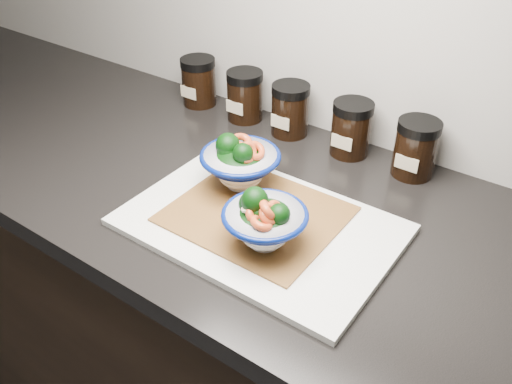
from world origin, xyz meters
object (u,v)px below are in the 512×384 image
Objects in this scene: spice_jar_a at (199,81)px; spice_jar_c at (290,110)px; bowl_left at (240,163)px; spice_jar_e at (416,148)px; cutting_board at (260,225)px; spice_jar_b at (245,96)px; spice_jar_d at (351,128)px; bowl_right at (264,222)px.

spice_jar_a is 0.26m from spice_jar_c.
bowl_left reaches higher than spice_jar_a.
spice_jar_c and spice_jar_e have the same top height.
cutting_board is 0.13m from bowl_left.
spice_jar_b is at bearing 124.67° from bowl_left.
spice_jar_a and spice_jar_d have the same top height.
spice_jar_d reaches higher than cutting_board.
spice_jar_a and spice_jar_c have the same top height.
bowl_right is at bearing -84.82° from spice_jar_d.
spice_jar_a and spice_jar_e have the same top height.
bowl_left reaches higher than spice_jar_c.
cutting_board is 0.31m from spice_jar_d.
spice_jar_c is 0.28m from spice_jar_e.
spice_jar_a is 1.00× the size of spice_jar_d.
bowl_right is 1.21× the size of spice_jar_a.
cutting_board is 0.50m from spice_jar_a.
bowl_left is 0.17m from bowl_right.
spice_jar_b is 0.40m from spice_jar_e.
bowl_left is 1.30× the size of spice_jar_e.
spice_jar_d is (0.10, 0.24, -0.01)m from bowl_left.
spice_jar_e is (0.10, 0.35, -0.00)m from bowl_right.
cutting_board is at bearing -36.23° from bowl_left.
spice_jar_b and spice_jar_e have the same top height.
spice_jar_a is at bearing 140.76° from bowl_right.
bowl_right is at bearing -40.56° from bowl_left.
bowl_right reaches higher than spice_jar_d.
cutting_board is at bearing -91.42° from spice_jar_d.
bowl_left is at bearing -112.03° from spice_jar_d.
cutting_board is at bearing -65.94° from spice_jar_c.
bowl_left reaches higher than cutting_board.
spice_jar_e is at bearing 0.00° from spice_jar_c.
bowl_left reaches higher than spice_jar_d.
bowl_right is at bearing -48.65° from cutting_board.
bowl_left is at bearing -38.65° from spice_jar_a.
spice_jar_b is at bearing 180.00° from spice_jar_e.
cutting_board is 3.98× the size of spice_jar_b.
bowl_left is 1.30× the size of spice_jar_b.
cutting_board is 0.41m from spice_jar_b.
spice_jar_e reaches higher than cutting_board.
spice_jar_b is 1.00× the size of spice_jar_c.
bowl_left reaches higher than bowl_right.
spice_jar_a is at bearing 141.35° from bowl_left.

